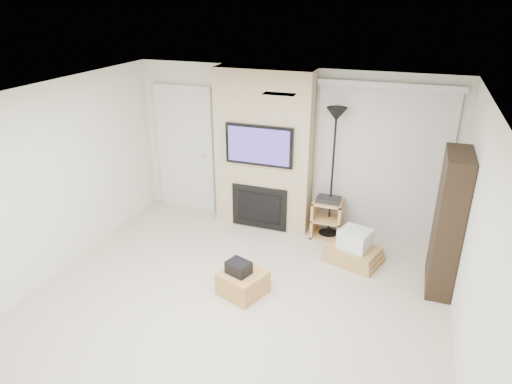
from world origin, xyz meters
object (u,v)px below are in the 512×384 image
(bookshelf, at_px, (448,223))
(floor_lamp, at_px, (335,137))
(box_stack, at_px, (354,249))
(ottoman, at_px, (243,283))
(av_stand, at_px, (327,216))

(bookshelf, bearing_deg, floor_lamp, 151.59)
(floor_lamp, xyz_separation_m, box_stack, (0.49, -0.65, -1.40))
(ottoman, height_order, av_stand, av_stand)
(floor_lamp, height_order, av_stand, floor_lamp)
(floor_lamp, distance_m, bookshelf, 1.94)
(av_stand, bearing_deg, ottoman, -111.03)
(ottoman, bearing_deg, av_stand, 68.97)
(av_stand, height_order, box_stack, av_stand)
(ottoman, bearing_deg, box_stack, 45.57)
(av_stand, distance_m, box_stack, 0.79)
(floor_lamp, bearing_deg, bookshelf, -28.41)
(box_stack, xyz_separation_m, bookshelf, (1.11, -0.22, 0.71))
(floor_lamp, xyz_separation_m, av_stand, (-0.02, -0.07, -1.24))
(ottoman, distance_m, av_stand, 1.94)
(box_stack, bearing_deg, bookshelf, -10.94)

